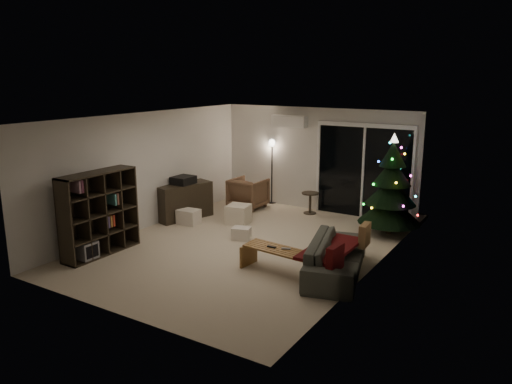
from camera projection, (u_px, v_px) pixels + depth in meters
room at (300, 184)px, 10.45m from camera, size 6.50×7.51×2.60m
bookshelf at (92, 212)px, 9.26m from camera, size 0.55×1.59×1.55m
media_cabinet at (184, 201)px, 11.51m from camera, size 0.83×1.40×0.82m
stereo at (183, 180)px, 11.40m from camera, size 0.42×0.49×0.18m
armchair at (248, 193)px, 12.44m from camera, size 0.81×0.83×0.75m
ottoman at (238, 214)px, 11.15m from camera, size 0.56×0.56×0.43m
cardboard_box_a at (189, 217)px, 11.14m from camera, size 0.49×0.39×0.33m
cardboard_box_b at (241, 233)px, 10.10m from camera, size 0.42×0.36×0.25m
side_table at (310, 203)px, 11.95m from camera, size 0.49×0.49×0.51m
floor_lamp at (272, 173)px, 12.84m from camera, size 0.25×0.25×1.59m
sofa at (336, 257)px, 8.31m from camera, size 1.32×2.21×0.61m
sofa_throw at (331, 248)px, 8.33m from camera, size 0.65×1.49×0.05m
cushion_a at (365, 235)px, 8.66m from camera, size 0.15×0.41×0.40m
cushion_b at (335, 258)px, 7.59m from camera, size 0.15×0.41×0.40m
coffee_table at (279, 260)px, 8.42m from camera, size 1.33×0.58×0.41m
remote_a at (272, 247)px, 8.45m from camera, size 0.16×0.05×0.02m
remote_b at (286, 249)px, 8.36m from camera, size 0.16×0.09×0.02m
christmas_tree at (391, 185)px, 10.28m from camera, size 1.50×1.50×2.11m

